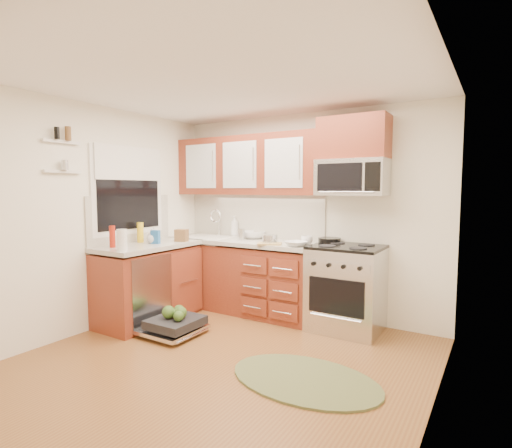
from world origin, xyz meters
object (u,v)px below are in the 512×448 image
Objects in this scene: sink at (209,246)px; paper_towel_roll at (122,240)px; microwave at (352,178)px; upper_cabinets at (247,166)px; cutting_board at (270,244)px; bowl_b at (254,235)px; cup at (307,240)px; rug at (305,379)px; stock_pot at (270,239)px; range at (346,288)px; dishwasher at (173,326)px; bowl_a at (296,244)px; skillet at (329,240)px.

paper_towel_roll is (0.00, -1.44, 0.24)m from sink.
upper_cabinets is at bearing 178.98° from microwave.
upper_cabinets reaches higher than cutting_board.
cup is (0.84, -0.18, 0.00)m from bowl_b.
cup is at bearing 114.19° from rug.
bowl_b is (-1.44, 1.50, 0.96)m from rug.
stock_pot is at bearing -158.39° from cup.
paper_towel_roll is at bearing -143.08° from range.
cutting_board is at bearing -33.24° from upper_cabinets.
cup is (0.40, 0.16, -0.00)m from stock_pot.
sink is 0.89× the size of dishwasher.
rug is at bearing -44.19° from upper_cabinets.
dishwasher is at bearing -99.49° from bowl_b.
bowl_a is at bearing 43.42° from dishwasher.
sink is 0.48× the size of rug.
dishwasher is 1.07m from paper_towel_roll.
dishwasher is at bearing -136.58° from bowl_a.
dishwasher is 3.78× the size of stock_pot.
upper_cabinets is 2.70× the size of microwave.
rug is 2.29m from bowl_b.
microwave is 2.73× the size of cutting_board.
dishwasher is at bearing -126.33° from cutting_board.
stock_pot reaches higher than dishwasher.
bowl_b is at bearing 16.88° from upper_cabinets.
bowl_b is at bearing 133.74° from rug.
upper_cabinets is 11.08× the size of stock_pot.
dishwasher is at bearing -133.35° from cup.
stock_pot is (1.05, -0.16, 0.18)m from sink.
dishwasher is at bearing -133.67° from skillet.
upper_cabinets is 3.31× the size of sink.
bowl_a is at bearing -23.99° from bowl_b.
paper_towel_roll is (-2.05, -0.12, 1.03)m from rug.
skillet is 1.04m from bowl_b.
stock_pot is 0.55m from bowl_b.
range is at bearing 36.27° from dishwasher.
bowl_b reaches higher than bowl_a.
rug is at bearing -49.44° from stock_pot.
cup is (0.06, 0.17, 0.02)m from bowl_a.
microwave is at bearing 3.85° from sink.
dishwasher is 1.67m from rug.
cutting_board is 0.33m from bowl_a.
bowl_b reaches higher than range.
cutting_board is at bearing 53.67° from dishwasher.
upper_cabinets is 2.93× the size of dishwasher.
cup is (0.93, -0.15, -0.90)m from upper_cabinets.
bowl_b reaches higher than dishwasher.
range reaches higher than dishwasher.
cup is (-0.60, 1.33, 0.97)m from rug.
range is 7.09× the size of cup.
upper_cabinets is at bearing 16.45° from sink.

